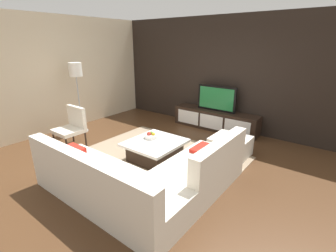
# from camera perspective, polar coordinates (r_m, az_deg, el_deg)

# --- Properties ---
(ground_plane) EXTENTS (14.00, 14.00, 0.00)m
(ground_plane) POSITION_cam_1_polar(r_m,az_deg,el_deg) (4.67, -2.86, -8.61)
(ground_plane) COLOR #4C301C
(feature_wall_back) EXTENTS (6.40, 0.12, 2.80)m
(feature_wall_back) POSITION_cam_1_polar(r_m,az_deg,el_deg) (6.48, 12.88, 11.82)
(feature_wall_back) COLOR black
(feature_wall_back) RESTS_ON ground
(side_wall_left) EXTENTS (0.12, 5.20, 2.80)m
(side_wall_left) POSITION_cam_1_polar(r_m,az_deg,el_deg) (6.82, -23.30, 11.11)
(side_wall_left) COLOR beige
(side_wall_left) RESTS_ON ground
(area_rug) EXTENTS (3.08, 2.74, 0.01)m
(area_rug) POSITION_cam_1_polar(r_m,az_deg,el_deg) (4.73, -3.80, -8.20)
(area_rug) COLOR gray
(area_rug) RESTS_ON ground
(media_console) EXTENTS (2.25, 0.46, 0.50)m
(media_console) POSITION_cam_1_polar(r_m,az_deg,el_deg) (6.45, 10.98, 1.43)
(media_console) COLOR black
(media_console) RESTS_ON ground
(television) EXTENTS (1.04, 0.06, 0.64)m
(television) POSITION_cam_1_polar(r_m,az_deg,el_deg) (6.30, 11.31, 6.39)
(television) COLOR black
(television) RESTS_ON media_console
(sectional_couch) EXTENTS (2.49, 2.34, 0.84)m
(sectional_couch) POSITION_cam_1_polar(r_m,az_deg,el_deg) (3.65, -5.78, -12.11)
(sectional_couch) COLOR silver
(sectional_couch) RESTS_ON ground
(coffee_table) EXTENTS (0.96, 1.03, 0.38)m
(coffee_table) POSITION_cam_1_polar(r_m,az_deg,el_deg) (4.71, -3.04, -5.65)
(coffee_table) COLOR black
(coffee_table) RESTS_ON ground
(accent_chair_near) EXTENTS (0.57, 0.53, 0.87)m
(accent_chair_near) POSITION_cam_1_polar(r_m,az_deg,el_deg) (5.61, -21.56, 0.28)
(accent_chair_near) COLOR black
(accent_chair_near) RESTS_ON ground
(floor_lamp) EXTENTS (0.30, 0.30, 1.72)m
(floor_lamp) POSITION_cam_1_polar(r_m,az_deg,el_deg) (6.30, -20.83, 11.22)
(floor_lamp) COLOR #A5A5AA
(floor_lamp) RESTS_ON ground
(ottoman) EXTENTS (0.70, 0.70, 0.40)m
(ottoman) POSITION_cam_1_polar(r_m,az_deg,el_deg) (5.01, 14.38, -4.71)
(ottoman) COLOR silver
(ottoman) RESTS_ON ground
(fruit_bowl) EXTENTS (0.28, 0.28, 0.13)m
(fruit_bowl) POSITION_cam_1_polar(r_m,az_deg,el_deg) (4.80, -3.98, -2.27)
(fruit_bowl) COLOR silver
(fruit_bowl) RESTS_ON coffee_table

